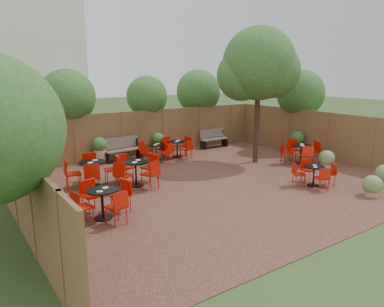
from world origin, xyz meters
TOP-DOWN VIEW (x-y plane):
  - ground at (0.00, 0.00)m, footprint 80.00×80.00m
  - courtyard_paving at (0.00, 0.00)m, footprint 12.00×10.00m
  - fence_back at (0.00, 5.00)m, footprint 12.00×0.08m
  - fence_left at (-6.00, 0.00)m, footprint 0.08×10.00m
  - fence_right at (6.00, 0.00)m, footprint 0.08×10.00m
  - neighbour_building at (-4.50, 8.00)m, footprint 5.00×4.00m
  - overhang_foliage at (-2.31, 2.11)m, footprint 15.66×10.66m
  - courtyard_tree at (3.15, 1.28)m, footprint 2.94×2.86m
  - park_bench_left at (-1.20, 4.63)m, footprint 1.63×0.64m
  - park_bench_right at (3.56, 4.62)m, footprint 1.45×0.48m
  - bistro_tables at (-0.68, 1.15)m, footprint 10.24×7.34m
  - planters at (-0.20, 3.75)m, footprint 11.86×4.05m
  - low_shrubs at (4.21, -2.55)m, footprint 2.31×3.42m

SIDE VIEW (x-z plane):
  - ground at x=0.00m, z-range 0.00..0.00m
  - courtyard_paving at x=0.00m, z-range 0.00..0.02m
  - low_shrubs at x=4.21m, z-range 0.00..0.67m
  - bistro_tables at x=-0.68m, z-range -0.01..0.95m
  - park_bench_right at x=3.56m, z-range 0.03..0.92m
  - park_bench_left at x=-1.20m, z-range 0.03..1.02m
  - planters at x=-0.20m, z-range 0.04..1.11m
  - fence_back at x=0.00m, z-range 0.00..2.00m
  - fence_left at x=-6.00m, z-range 0.00..2.00m
  - fence_right at x=6.00m, z-range 0.00..2.00m
  - overhang_foliage at x=-2.31m, z-range 1.42..3.94m
  - courtyard_tree at x=3.15m, z-range 1.11..6.48m
  - neighbour_building at x=-4.50m, z-range 0.00..8.00m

